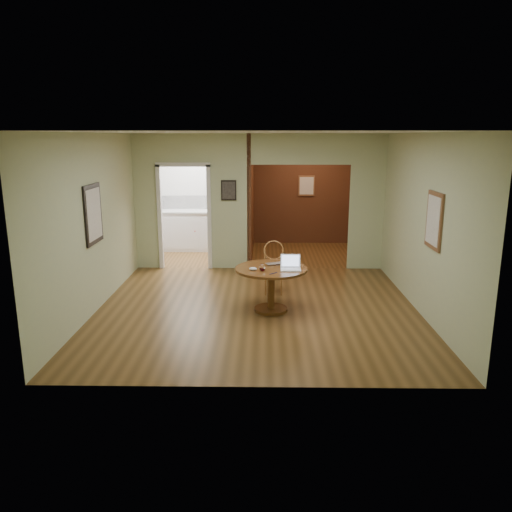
{
  "coord_description": "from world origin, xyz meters",
  "views": [
    {
      "loc": [
        0.1,
        -7.42,
        2.65
      ],
      "look_at": [
        -0.02,
        -0.2,
        0.91
      ],
      "focal_mm": 35.0,
      "sensor_mm": 36.0,
      "label": 1
    }
  ],
  "objects_px": {
    "chair": "(274,264)",
    "open_laptop": "(291,265)",
    "dining_table": "(271,279)",
    "closed_laptop": "(276,264)"
  },
  "relations": [
    {
      "from": "open_laptop",
      "to": "closed_laptop",
      "type": "height_order",
      "value": "open_laptop"
    },
    {
      "from": "chair",
      "to": "open_laptop",
      "type": "height_order",
      "value": "open_laptop"
    },
    {
      "from": "dining_table",
      "to": "open_laptop",
      "type": "distance_m",
      "value": 0.38
    },
    {
      "from": "chair",
      "to": "open_laptop",
      "type": "xyz_separation_m",
      "value": [
        0.24,
        -1.02,
        0.25
      ]
    },
    {
      "from": "dining_table",
      "to": "open_laptop",
      "type": "height_order",
      "value": "open_laptop"
    },
    {
      "from": "chair",
      "to": "closed_laptop",
      "type": "xyz_separation_m",
      "value": [
        0.03,
        -0.8,
        0.2
      ]
    },
    {
      "from": "open_laptop",
      "to": "closed_laptop",
      "type": "bearing_deg",
      "value": 133.47
    },
    {
      "from": "chair",
      "to": "open_laptop",
      "type": "relative_size",
      "value": 2.93
    },
    {
      "from": "dining_table",
      "to": "open_laptop",
      "type": "bearing_deg",
      "value": -12.54
    },
    {
      "from": "dining_table",
      "to": "chair",
      "type": "xyz_separation_m",
      "value": [
        0.06,
        0.96,
        -0.01
      ]
    }
  ]
}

